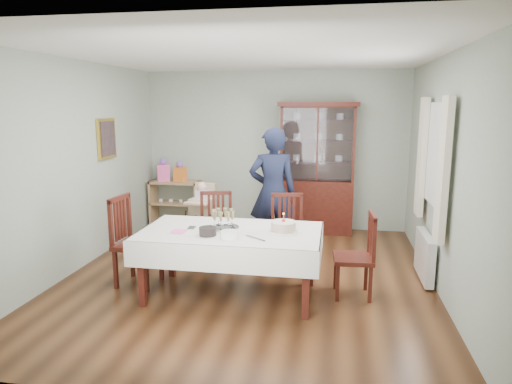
% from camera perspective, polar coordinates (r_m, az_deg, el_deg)
% --- Properties ---
extents(floor, '(5.00, 5.00, 0.00)m').
position_cam_1_polar(floor, '(5.83, -1.03, -10.57)').
color(floor, '#593319').
rests_on(floor, ground).
extents(room_shell, '(5.00, 5.00, 5.00)m').
position_cam_1_polar(room_shell, '(5.97, -0.12, 6.76)').
color(room_shell, '#9EAA99').
rests_on(room_shell, floor).
extents(dining_table, '(2.00, 1.16, 0.76)m').
position_cam_1_polar(dining_table, '(5.19, -3.13, -8.81)').
color(dining_table, '#4E1B13').
rests_on(dining_table, floor).
extents(china_cabinet, '(1.30, 0.48, 2.18)m').
position_cam_1_polar(china_cabinet, '(7.66, 7.66, 3.20)').
color(china_cabinet, '#4E1B13').
rests_on(china_cabinet, floor).
extents(sideboard, '(0.90, 0.38, 0.80)m').
position_cam_1_polar(sideboard, '(8.29, -10.02, -1.37)').
color(sideboard, tan).
rests_on(sideboard, floor).
extents(picture_frame, '(0.04, 0.48, 0.58)m').
position_cam_1_polar(picture_frame, '(6.95, -18.17, 6.35)').
color(picture_frame, gold).
rests_on(picture_frame, room_shell).
extents(window, '(0.04, 1.02, 1.22)m').
position_cam_1_polar(window, '(5.79, 21.72, 4.32)').
color(window, white).
rests_on(window, room_shell).
extents(curtain_left, '(0.07, 0.30, 1.55)m').
position_cam_1_polar(curtain_left, '(5.19, 22.37, 2.49)').
color(curtain_left, silver).
rests_on(curtain_left, room_shell).
extents(curtain_right, '(0.07, 0.30, 1.55)m').
position_cam_1_polar(curtain_right, '(6.39, 20.01, 4.08)').
color(curtain_right, silver).
rests_on(curtain_right, room_shell).
extents(radiator, '(0.10, 0.80, 0.55)m').
position_cam_1_polar(radiator, '(6.03, 20.32, -7.52)').
color(radiator, white).
rests_on(radiator, floor).
extents(chair_far_left, '(0.53, 0.53, 0.99)m').
position_cam_1_polar(chair_far_left, '(6.13, -4.98, -6.62)').
color(chair_far_left, '#4E1B13').
rests_on(chair_far_left, floor).
extents(chair_far_right, '(0.50, 0.50, 0.98)m').
position_cam_1_polar(chair_far_right, '(6.03, 3.91, -6.92)').
color(chair_far_right, '#4E1B13').
rests_on(chair_far_right, floor).
extents(chair_end_left, '(0.51, 0.51, 1.07)m').
position_cam_1_polar(chair_end_left, '(5.71, -14.65, -8.03)').
color(chair_end_left, '#4E1B13').
rests_on(chair_end_left, floor).
extents(chair_end_right, '(0.46, 0.46, 0.95)m').
position_cam_1_polar(chair_end_right, '(5.32, 12.17, -9.70)').
color(chair_end_right, '#4E1B13').
rests_on(chair_end_right, floor).
extents(woman, '(0.74, 0.57, 1.83)m').
position_cam_1_polar(woman, '(6.44, 2.09, -0.04)').
color(woman, black).
rests_on(woman, floor).
extents(high_chair, '(0.51, 0.51, 1.00)m').
position_cam_1_polar(high_chair, '(6.94, -6.67, -3.74)').
color(high_chair, black).
rests_on(high_chair, floor).
extents(champagne_tray, '(0.36, 0.36, 0.22)m').
position_cam_1_polar(champagne_tray, '(5.15, -4.12, -3.84)').
color(champagne_tray, silver).
rests_on(champagne_tray, dining_table).
extents(birthday_cake, '(0.32, 0.32, 0.22)m').
position_cam_1_polar(birthday_cake, '(5.01, 3.45, -4.38)').
color(birthday_cake, white).
rests_on(birthday_cake, dining_table).
extents(plate_stack_dark, '(0.22, 0.22, 0.09)m').
position_cam_1_polar(plate_stack_dark, '(4.90, -6.06, -4.91)').
color(plate_stack_dark, black).
rests_on(plate_stack_dark, dining_table).
extents(plate_stack_white, '(0.23, 0.23, 0.08)m').
position_cam_1_polar(plate_stack_white, '(4.77, -3.37, -5.36)').
color(plate_stack_white, white).
rests_on(plate_stack_white, dining_table).
extents(napkin_stack, '(0.14, 0.14, 0.02)m').
position_cam_1_polar(napkin_stack, '(5.06, -9.64, -4.91)').
color(napkin_stack, '#FF5DAD').
rests_on(napkin_stack, dining_table).
extents(cutlery, '(0.11, 0.15, 0.01)m').
position_cam_1_polar(cutlery, '(5.23, -8.39, -4.41)').
color(cutlery, silver).
rests_on(cutlery, dining_table).
extents(cake_knife, '(0.25, 0.20, 0.01)m').
position_cam_1_polar(cake_knife, '(4.77, -0.08, -5.79)').
color(cake_knife, silver).
rests_on(cake_knife, dining_table).
extents(gift_bag_pink, '(0.25, 0.21, 0.40)m').
position_cam_1_polar(gift_bag_pink, '(8.23, -11.49, 2.59)').
color(gift_bag_pink, '#FF5DAD').
rests_on(gift_bag_pink, sideboard).
extents(gift_bag_orange, '(0.21, 0.17, 0.36)m').
position_cam_1_polar(gift_bag_orange, '(8.13, -9.48, 2.44)').
color(gift_bag_orange, orange).
rests_on(gift_bag_orange, sideboard).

